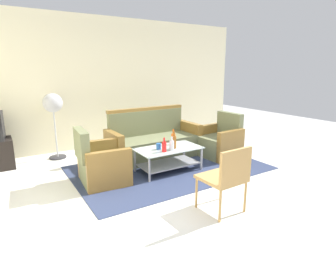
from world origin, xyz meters
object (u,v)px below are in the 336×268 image
(bottle_clear, at_px, (172,145))
(bottle_brown, at_px, (174,142))
(couch, at_px, (153,142))
(coffee_table, at_px, (168,156))
(bottle_orange, at_px, (173,139))
(pedestal_fan, at_px, (53,107))
(armchair_right, at_px, (219,142))
(armchair_left, at_px, (101,165))
(wicker_chair, at_px, (227,175))
(cup, at_px, (159,146))
(bottle_red, at_px, (164,146))

(bottle_clear, distance_m, bottle_brown, 0.12)
(couch, height_order, bottle_clear, couch)
(coffee_table, relative_size, bottle_orange, 4.06)
(bottle_brown, xyz_separation_m, pedestal_fan, (-1.55, 1.82, 0.49))
(bottle_clear, distance_m, bottle_orange, 0.37)
(couch, distance_m, armchair_right, 1.31)
(bottle_orange, distance_m, bottle_brown, 0.26)
(armchair_left, relative_size, wicker_chair, 1.01)
(couch, relative_size, wicker_chair, 2.16)
(armchair_left, bearing_deg, cup, 87.95)
(bottle_red, bearing_deg, armchair_left, 163.84)
(armchair_right, xyz_separation_m, wicker_chair, (-1.47, -1.74, 0.21))
(armchair_left, bearing_deg, bottle_clear, 80.56)
(couch, relative_size, pedestal_fan, 1.43)
(couch, relative_size, coffee_table, 1.65)
(coffee_table, bearing_deg, couch, 79.99)
(coffee_table, xyz_separation_m, bottle_clear, (-0.02, -0.14, 0.23))
(armchair_right, height_order, bottle_red, armchair_right)
(coffee_table, bearing_deg, bottle_clear, -100.03)
(armchair_right, xyz_separation_m, bottle_clear, (-1.33, -0.30, 0.21))
(bottle_red, height_order, pedestal_fan, pedestal_fan)
(bottle_red, bearing_deg, bottle_orange, 39.10)
(bottle_orange, distance_m, wicker_chair, 1.77)
(pedestal_fan, bearing_deg, armchair_left, -78.00)
(bottle_clear, xyz_separation_m, wicker_chair, (-0.14, -1.44, -0.00))
(bottle_red, height_order, bottle_brown, bottle_brown)
(armchair_right, distance_m, coffee_table, 1.31)
(cup, bearing_deg, bottle_brown, -20.14)
(armchair_right, xyz_separation_m, bottle_orange, (-1.10, -0.01, 0.23))
(cup, xyz_separation_m, pedestal_fan, (-1.30, 1.73, 0.55))
(bottle_clear, distance_m, bottle_red, 0.15)
(bottle_clear, height_order, wicker_chair, wicker_chair)
(bottle_orange, bearing_deg, bottle_red, -140.90)
(coffee_table, distance_m, cup, 0.26)
(bottle_clear, height_order, bottle_brown, bottle_brown)
(pedestal_fan, bearing_deg, cup, -53.17)
(bottle_clear, xyz_separation_m, bottle_orange, (0.22, 0.30, 0.02))
(bottle_red, height_order, wicker_chair, wicker_chair)
(bottle_brown, height_order, pedestal_fan, pedestal_fan)
(armchair_right, bearing_deg, couch, 58.78)
(cup, bearing_deg, coffee_table, -8.82)
(armchair_right, bearing_deg, coffee_table, 93.55)
(coffee_table, bearing_deg, cup, 171.18)
(cup, bearing_deg, bottle_red, -88.11)
(cup, bearing_deg, armchair_left, 173.54)
(bottle_clear, bearing_deg, armchair_left, 166.15)
(cup, relative_size, pedestal_fan, 0.08)
(cup, bearing_deg, wicker_chair, -89.54)
(pedestal_fan, bearing_deg, bottle_clear, -52.61)
(armchair_right, height_order, cup, armchair_right)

